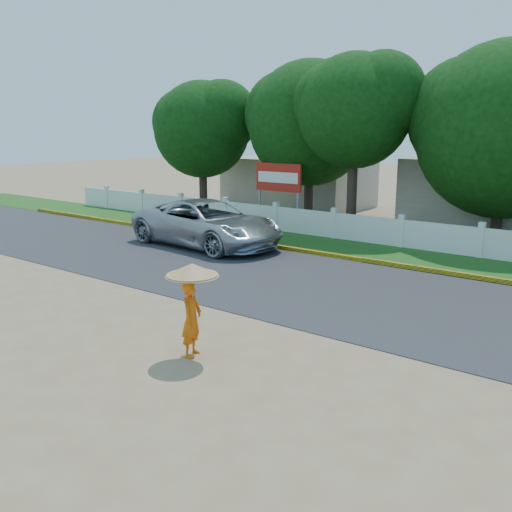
% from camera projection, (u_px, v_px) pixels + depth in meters
% --- Properties ---
extents(ground, '(120.00, 120.00, 0.00)m').
position_uv_depth(ground, '(205.00, 324.00, 13.56)').
color(ground, '#9E8460').
rests_on(ground, ground).
extents(road, '(60.00, 7.00, 0.02)m').
position_uv_depth(road, '(307.00, 284.00, 17.02)').
color(road, '#38383A').
rests_on(road, ground).
extents(grass_verge, '(60.00, 3.50, 0.03)m').
position_uv_depth(grass_verge, '(384.00, 253.00, 21.07)').
color(grass_verge, '#2D601E').
rests_on(grass_verge, ground).
extents(curb, '(40.00, 0.18, 0.16)m').
position_uv_depth(curb, '(363.00, 260.00, 19.74)').
color(curb, yellow).
rests_on(curb, ground).
extents(fence, '(40.00, 0.10, 1.10)m').
position_uv_depth(fence, '(401.00, 234.00, 22.07)').
color(fence, silver).
rests_on(fence, ground).
extents(building_far, '(8.00, 5.00, 2.80)m').
position_uv_depth(building_far, '(298.00, 182.00, 33.87)').
color(building_far, '#B7AD99').
rests_on(building_far, ground).
extents(vehicle, '(6.72, 3.54, 1.80)m').
position_uv_depth(vehicle, '(207.00, 223.00, 22.28)').
color(vehicle, '#A7A9AF').
rests_on(vehicle, ground).
extents(monk_with_parasol, '(1.07, 1.07, 1.95)m').
position_uv_depth(monk_with_parasol, '(192.00, 296.00, 11.39)').
color(monk_with_parasol, '#DA5C0B').
rests_on(monk_with_parasol, ground).
extents(billboard, '(2.50, 0.13, 2.95)m').
position_uv_depth(billboard, '(278.00, 181.00, 26.55)').
color(billboard, gray).
rests_on(billboard, ground).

